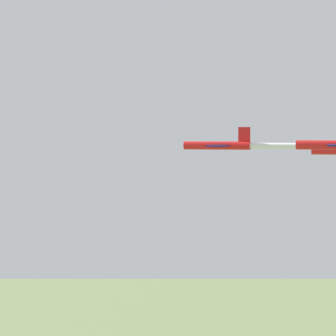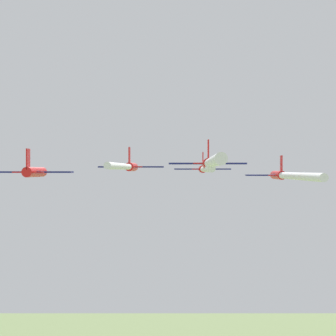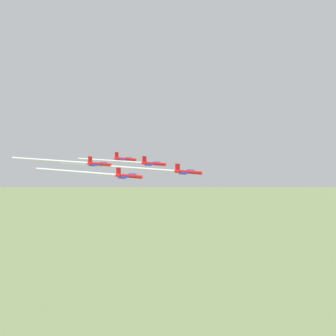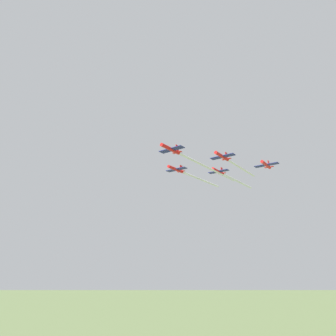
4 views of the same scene
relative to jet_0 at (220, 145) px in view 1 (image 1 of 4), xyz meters
The scene contains 1 object.
jet_0 is the anchor object (origin of this frame).
Camera 1 is at (-107.56, 35.73, 182.17)m, focal length 85.00 mm.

